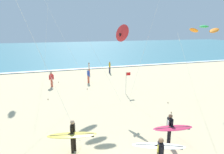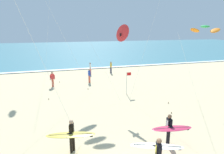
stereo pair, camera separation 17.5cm
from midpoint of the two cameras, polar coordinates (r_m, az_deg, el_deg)
The scene contains 12 objects.
ocean_water at distance 59.06m, azimuth -14.34°, elevation 7.74°, with size 160.00×60.00×0.08m, color teal.
shoreline_foam at distance 29.74m, azimuth -10.93°, elevation 2.27°, with size 160.00×0.87×0.01m, color white.
surfer_lead at distance 10.77m, azimuth 16.22°, elevation -13.82°, with size 2.10×1.10×1.71m.
surfer_trailing at distance 8.94m, azimuth 12.96°, elevation -19.85°, with size 2.29×1.26×1.71m.
surfer_third at distance 9.97m, azimuth -11.85°, elevation -15.91°, with size 2.37×1.17×1.71m.
kite_arc_emerald_near at distance 17.68m, azimuth 24.65°, elevation 12.41°, with size 4.74×3.15×6.18m.
kite_delta_scarlet_low at distance 15.22m, azimuth 2.41°, elevation 12.54°, with size 2.48×5.18×6.27m.
bystander_red_top at distance 21.40m, azimuth -17.26°, elevation -0.64°, with size 0.49×0.25×1.59m.
bystander_white_top at distance 26.10m, azimuth -6.82°, elevation 2.45°, with size 0.27×0.48×1.59m.
bystander_yellow_top at distance 26.76m, azimuth -0.86°, elevation 2.83°, with size 0.22×0.50×1.59m.
bystander_blue_top at distance 22.13m, azimuth -7.04°, elevation 0.36°, with size 0.25×0.49×1.59m.
lifeguard_flag at distance 18.17m, azimuth 3.95°, elevation -1.08°, with size 0.45×0.05×2.10m.
Camera 1 is at (-3.24, -5.51, 5.96)m, focal length 31.74 mm.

